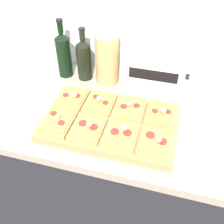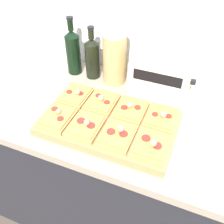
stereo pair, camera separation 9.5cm
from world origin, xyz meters
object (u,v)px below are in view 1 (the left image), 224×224
at_px(grain_jar_tall, 107,58).
at_px(cutting_board, 110,124).
at_px(olive_oil_bottle, 64,54).
at_px(wine_bottle, 84,59).
at_px(toaster_oven, 155,74).

bearing_deg(grain_jar_tall, cutting_board, -71.87).
relative_size(cutting_board, olive_oil_bottle, 1.82).
height_order(olive_oil_bottle, grain_jar_tall, olive_oil_bottle).
distance_m(cutting_board, olive_oil_bottle, 0.47).
xyz_separation_m(olive_oil_bottle, wine_bottle, (0.11, -0.00, -0.01)).
xyz_separation_m(wine_bottle, grain_jar_tall, (0.12, 0.00, 0.02)).
relative_size(olive_oil_bottle, toaster_oven, 1.04).
height_order(grain_jar_tall, toaster_oven, grain_jar_tall).
xyz_separation_m(grain_jar_tall, toaster_oven, (0.24, -0.01, -0.04)).
relative_size(cutting_board, toaster_oven, 1.89).
relative_size(olive_oil_bottle, grain_jar_tall, 1.11).
bearing_deg(cutting_board, wine_bottle, 125.06).
xyz_separation_m(cutting_board, toaster_oven, (0.13, 0.31, 0.07)).
xyz_separation_m(cutting_board, olive_oil_bottle, (-0.33, 0.32, 0.10)).
bearing_deg(olive_oil_bottle, grain_jar_tall, -0.00).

